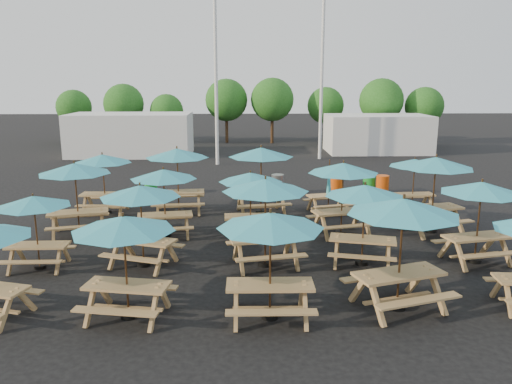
{
  "coord_description": "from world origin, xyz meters",
  "views": [
    {
      "loc": [
        -0.46,
        -15.83,
        5.02
      ],
      "look_at": [
        0.0,
        1.5,
        1.1
      ],
      "focal_mm": 35.0,
      "sensor_mm": 36.0,
      "label": 1
    }
  ],
  "objects_px": {
    "picnic_unit_6": "(164,178)",
    "waste_bin_0": "(151,185)",
    "picnic_unit_1": "(34,205)",
    "picnic_unit_3": "(103,162)",
    "picnic_unit_19": "(415,165)",
    "waste_bin_3": "(336,185)",
    "waste_bin_4": "(369,184)",
    "picnic_unit_12": "(403,212)",
    "picnic_unit_4": "(124,229)",
    "picnic_unit_8": "(270,226)",
    "picnic_unit_13": "(365,195)",
    "picnic_unit_10": "(250,181)",
    "picnic_unit_7": "(177,157)",
    "waste_bin_2": "(278,184)",
    "picnic_unit_2": "(75,172)",
    "picnic_unit_9": "(265,190)",
    "picnic_unit_18": "(436,166)",
    "waste_bin_5": "(382,185)",
    "picnic_unit_15": "(329,191)",
    "waste_bin_1": "(247,186)",
    "picnic_unit_5": "(140,195)",
    "picnic_unit_11": "(261,156)",
    "picnic_unit_17": "(481,192)"
  },
  "relations": [
    {
      "from": "picnic_unit_2",
      "to": "waste_bin_2",
      "type": "xyz_separation_m",
      "value": [
        6.96,
        5.86,
        -1.67
      ]
    },
    {
      "from": "picnic_unit_7",
      "to": "picnic_unit_9",
      "type": "bearing_deg",
      "value": -66.82
    },
    {
      "from": "picnic_unit_3",
      "to": "picnic_unit_7",
      "type": "height_order",
      "value": "picnic_unit_7"
    },
    {
      "from": "picnic_unit_4",
      "to": "waste_bin_3",
      "type": "relative_size",
      "value": 2.83
    },
    {
      "from": "picnic_unit_10",
      "to": "picnic_unit_2",
      "type": "bearing_deg",
      "value": 174.54
    },
    {
      "from": "picnic_unit_19",
      "to": "picnic_unit_13",
      "type": "bearing_deg",
      "value": -123.82
    },
    {
      "from": "picnic_unit_17",
      "to": "waste_bin_3",
      "type": "bearing_deg",
      "value": 93.63
    },
    {
      "from": "picnic_unit_8",
      "to": "picnic_unit_13",
      "type": "relative_size",
      "value": 0.9
    },
    {
      "from": "picnic_unit_10",
      "to": "picnic_unit_7",
      "type": "bearing_deg",
      "value": 129.16
    },
    {
      "from": "picnic_unit_6",
      "to": "waste_bin_0",
      "type": "height_order",
      "value": "picnic_unit_6"
    },
    {
      "from": "picnic_unit_8",
      "to": "picnic_unit_1",
      "type": "bearing_deg",
      "value": 153.87
    },
    {
      "from": "picnic_unit_3",
      "to": "picnic_unit_13",
      "type": "distance_m",
      "value": 10.29
    },
    {
      "from": "picnic_unit_10",
      "to": "waste_bin_2",
      "type": "xyz_separation_m",
      "value": [
        1.31,
        6.19,
        -1.43
      ]
    },
    {
      "from": "picnic_unit_9",
      "to": "waste_bin_4",
      "type": "xyz_separation_m",
      "value": [
        5.08,
        8.83,
        -1.7
      ]
    },
    {
      "from": "picnic_unit_18",
      "to": "waste_bin_2",
      "type": "height_order",
      "value": "picnic_unit_18"
    },
    {
      "from": "picnic_unit_1",
      "to": "waste_bin_2",
      "type": "distance_m",
      "value": 11.41
    },
    {
      "from": "waste_bin_4",
      "to": "picnic_unit_6",
      "type": "bearing_deg",
      "value": -143.35
    },
    {
      "from": "picnic_unit_6",
      "to": "picnic_unit_12",
      "type": "distance_m",
      "value": 8.08
    },
    {
      "from": "picnic_unit_8",
      "to": "waste_bin_4",
      "type": "height_order",
      "value": "picnic_unit_8"
    },
    {
      "from": "waste_bin_5",
      "to": "picnic_unit_17",
      "type": "bearing_deg",
      "value": -87.8
    },
    {
      "from": "picnic_unit_3",
      "to": "waste_bin_5",
      "type": "xyz_separation_m",
      "value": [
        11.46,
        2.73,
        -1.55
      ]
    },
    {
      "from": "picnic_unit_12",
      "to": "waste_bin_1",
      "type": "xyz_separation_m",
      "value": [
        -3.26,
        11.11,
        -1.79
      ]
    },
    {
      "from": "picnic_unit_19",
      "to": "picnic_unit_6",
      "type": "bearing_deg",
      "value": -165.63
    },
    {
      "from": "picnic_unit_4",
      "to": "picnic_unit_15",
      "type": "distance_m",
      "value": 10.4
    },
    {
      "from": "picnic_unit_18",
      "to": "waste_bin_5",
      "type": "height_order",
      "value": "picnic_unit_18"
    },
    {
      "from": "picnic_unit_11",
      "to": "waste_bin_4",
      "type": "relative_size",
      "value": 3.16
    },
    {
      "from": "picnic_unit_9",
      "to": "waste_bin_3",
      "type": "distance_m",
      "value": 9.35
    },
    {
      "from": "picnic_unit_11",
      "to": "waste_bin_5",
      "type": "relative_size",
      "value": 3.16
    },
    {
      "from": "picnic_unit_12",
      "to": "waste_bin_1",
      "type": "relative_size",
      "value": 3.45
    },
    {
      "from": "picnic_unit_1",
      "to": "picnic_unit_19",
      "type": "bearing_deg",
      "value": 24.6
    },
    {
      "from": "picnic_unit_9",
      "to": "waste_bin_4",
      "type": "height_order",
      "value": "picnic_unit_9"
    },
    {
      "from": "picnic_unit_6",
      "to": "picnic_unit_7",
      "type": "distance_m",
      "value": 2.98
    },
    {
      "from": "picnic_unit_1",
      "to": "waste_bin_3",
      "type": "bearing_deg",
      "value": 40.8
    },
    {
      "from": "picnic_unit_9",
      "to": "waste_bin_2",
      "type": "bearing_deg",
      "value": 72.76
    },
    {
      "from": "picnic_unit_2",
      "to": "picnic_unit_17",
      "type": "relative_size",
      "value": 1.05
    },
    {
      "from": "picnic_unit_1",
      "to": "picnic_unit_18",
      "type": "relative_size",
      "value": 0.67
    },
    {
      "from": "picnic_unit_12",
      "to": "picnic_unit_13",
      "type": "relative_size",
      "value": 1.16
    },
    {
      "from": "waste_bin_3",
      "to": "waste_bin_4",
      "type": "relative_size",
      "value": 1.0
    },
    {
      "from": "picnic_unit_15",
      "to": "picnic_unit_18",
      "type": "distance_m",
      "value": 4.24
    },
    {
      "from": "picnic_unit_5",
      "to": "picnic_unit_10",
      "type": "distance_m",
      "value": 3.92
    },
    {
      "from": "picnic_unit_11",
      "to": "picnic_unit_13",
      "type": "relative_size",
      "value": 1.06
    },
    {
      "from": "waste_bin_2",
      "to": "picnic_unit_2",
      "type": "bearing_deg",
      "value": -139.87
    },
    {
      "from": "picnic_unit_3",
      "to": "picnic_unit_5",
      "type": "height_order",
      "value": "picnic_unit_3"
    },
    {
      "from": "picnic_unit_10",
      "to": "picnic_unit_18",
      "type": "bearing_deg",
      "value": 1.15
    },
    {
      "from": "picnic_unit_13",
      "to": "picnic_unit_3",
      "type": "bearing_deg",
      "value": 160.61
    },
    {
      "from": "picnic_unit_11",
      "to": "picnic_unit_2",
      "type": "bearing_deg",
      "value": -166.37
    },
    {
      "from": "picnic_unit_15",
      "to": "waste_bin_2",
      "type": "distance_m",
      "value": 3.67
    },
    {
      "from": "picnic_unit_2",
      "to": "picnic_unit_12",
      "type": "relative_size",
      "value": 0.91
    },
    {
      "from": "picnic_unit_18",
      "to": "picnic_unit_12",
      "type": "bearing_deg",
      "value": -134.37
    },
    {
      "from": "picnic_unit_1",
      "to": "picnic_unit_3",
      "type": "xyz_separation_m",
      "value": [
        0.26,
        5.77,
        0.22
      ]
    }
  ]
}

